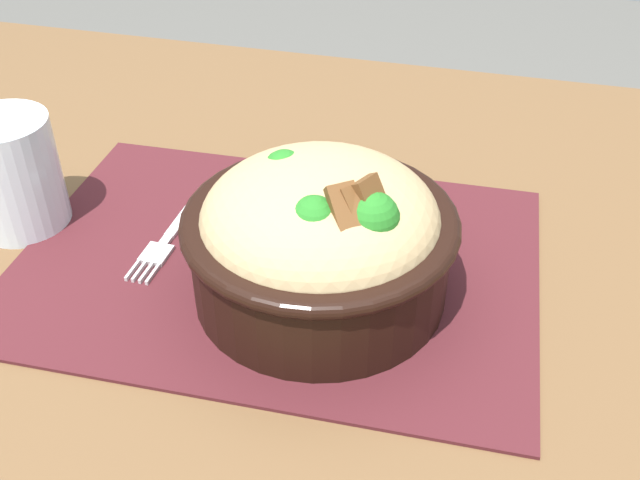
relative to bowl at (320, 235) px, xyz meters
The scene contains 5 objects.
table 0.12m from the bowl, 60.53° to the right, with size 1.40×0.86×0.75m.
placemat 0.08m from the bowl, 32.17° to the right, with size 0.42×0.30×0.00m, color #47191E.
bowl is the anchor object (origin of this frame).
fork 0.16m from the bowl, 13.26° to the right, with size 0.02×0.14×0.00m.
drinking_glass 0.28m from the bowl, ahead, with size 0.08×0.08×0.10m.
Camera 1 is at (-0.12, 0.46, 1.14)m, focal length 42.32 mm.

